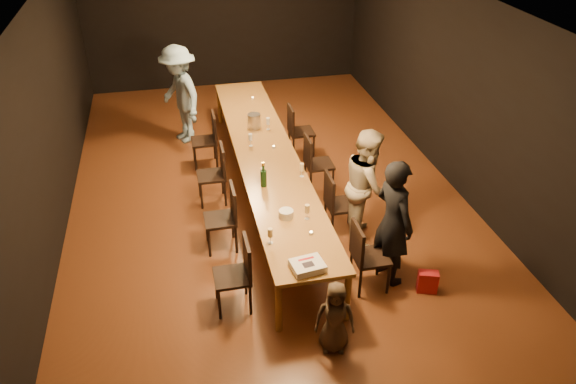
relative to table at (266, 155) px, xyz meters
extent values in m
plane|color=#402110|center=(0.00, 0.00, -0.70)|extent=(10.00, 10.00, 0.00)
cube|color=black|center=(0.00, 5.00, 0.80)|extent=(6.00, 0.04, 3.00)
cube|color=black|center=(0.00, -5.00, 0.80)|extent=(6.00, 0.04, 3.00)
cube|color=black|center=(-3.00, 0.00, 0.80)|extent=(0.04, 10.00, 3.00)
cube|color=black|center=(3.00, 0.00, 0.80)|extent=(0.04, 10.00, 3.00)
cube|color=silver|center=(0.00, 0.00, 2.30)|extent=(6.00, 10.00, 0.04)
cube|color=brown|center=(0.00, 0.00, 0.02)|extent=(0.90, 6.00, 0.05)
cylinder|color=brown|center=(-0.40, -2.90, -0.35)|extent=(0.08, 0.08, 0.70)
cylinder|color=brown|center=(0.40, -2.90, -0.35)|extent=(0.08, 0.08, 0.70)
cylinder|color=brown|center=(-0.40, 2.90, -0.35)|extent=(0.08, 0.08, 0.70)
cylinder|color=brown|center=(0.40, 2.90, -0.35)|extent=(0.08, 0.08, 0.70)
imported|color=black|center=(1.15, -2.28, 0.14)|extent=(0.57, 0.71, 1.68)
imported|color=#C7B795|center=(1.15, -1.34, 0.11)|extent=(0.83, 0.94, 1.63)
imported|color=#7EA5C3|center=(-1.15, 2.27, 0.20)|extent=(1.08, 1.33, 1.79)
imported|color=#473727|center=(0.14, -3.28, -0.26)|extent=(0.49, 0.38, 0.88)
cube|color=red|center=(1.52, -2.65, -0.56)|extent=(0.27, 0.20, 0.29)
cube|color=#245C9C|center=(1.23, -2.01, -0.57)|extent=(0.25, 0.20, 0.26)
cube|color=white|center=(-0.05, -2.80, 0.09)|extent=(0.39, 0.33, 0.08)
cube|color=black|center=(-0.05, -2.83, 0.13)|extent=(0.13, 0.11, 0.00)
cube|color=red|center=(-0.05, -2.73, 0.13)|extent=(0.19, 0.06, 0.00)
cylinder|color=silver|center=(-0.07, -1.77, 0.10)|extent=(0.19, 0.19, 0.10)
cylinder|color=#A4A3A8|center=(-0.02, 0.92, 0.17)|extent=(0.25, 0.25, 0.24)
cylinder|color=#B2B7B2|center=(0.15, -2.18, 0.06)|extent=(0.05, 0.05, 0.03)
cylinder|color=#B2B7B2|center=(0.15, 0.13, 0.06)|extent=(0.05, 0.05, 0.03)
cylinder|color=#B2B7B2|center=(0.15, 2.14, 0.06)|extent=(0.05, 0.05, 0.03)
camera|label=1|loc=(-1.29, -7.44, 4.01)|focal=35.00mm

